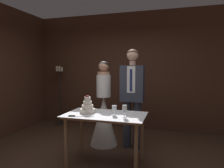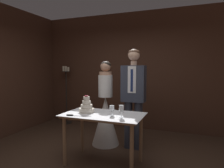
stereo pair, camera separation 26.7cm
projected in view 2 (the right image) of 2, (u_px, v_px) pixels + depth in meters
name	position (u px, v px, depth m)	size (l,w,h in m)	color
ground_plane	(90.00, 168.00, 3.04)	(40.00, 40.00, 0.00)	#422D21
wall_back	(132.00, 71.00, 5.08)	(5.03, 0.12, 2.90)	#472B1E
cake_table	(103.00, 121.00, 3.14)	(1.26, 0.73, 0.80)	#8E6B4C
tiered_cake	(87.00, 107.00, 3.25)	(0.25, 0.25, 0.28)	silver
cake_knife	(74.00, 115.00, 3.01)	(0.37, 0.12, 0.02)	silver
wine_glass_near	(121.00, 109.00, 2.87)	(0.07, 0.07, 0.19)	silver
wine_glass_middle	(112.00, 109.00, 3.02)	(0.07, 0.07, 0.16)	silver
bride	(106.00, 114.00, 3.95)	(0.54, 0.54, 1.65)	white
groom	(134.00, 93.00, 3.71)	(0.43, 0.25, 1.87)	#333847
candle_stand	(66.00, 94.00, 5.47)	(0.28, 0.28, 1.57)	black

